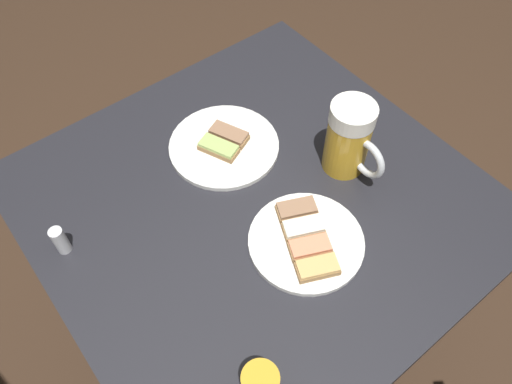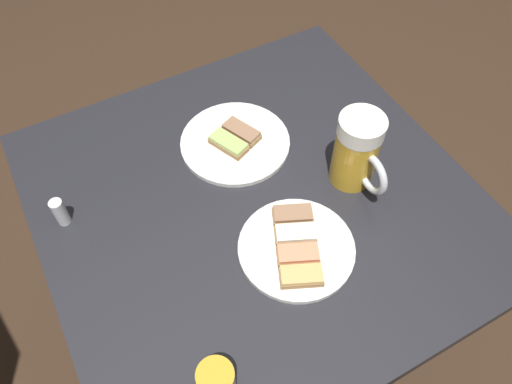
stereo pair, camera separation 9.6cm
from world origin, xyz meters
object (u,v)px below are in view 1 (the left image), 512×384
at_px(plate_far, 224,145).
at_px(beer_mug, 350,139).
at_px(plate_near, 306,240).
at_px(salt_shaker, 60,240).

height_order(plate_far, beer_mug, beer_mug).
relative_size(plate_near, plate_far, 0.92).
distance_m(beer_mug, salt_shaker, 0.56).
height_order(plate_near, plate_far, same).
bearing_deg(salt_shaker, beer_mug, -17.94).
distance_m(plate_far, salt_shaker, 0.37).
xyz_separation_m(plate_near, beer_mug, (0.18, 0.09, 0.07)).
xyz_separation_m(plate_near, salt_shaker, (-0.35, 0.26, 0.02)).
bearing_deg(plate_far, plate_near, -93.93).
bearing_deg(salt_shaker, plate_near, -36.67).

